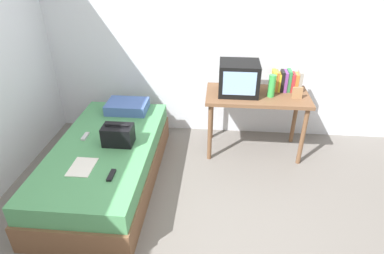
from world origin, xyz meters
The scene contains 13 objects.
ground_plane centered at (0.00, 0.00, 0.00)m, with size 8.00×8.00×0.00m, color slate.
wall_back centered at (0.00, 2.00, 1.30)m, with size 5.20×0.10×2.60m, color silver.
bed centered at (-0.93, 0.75, 0.23)m, with size 1.00×2.00×0.47m.
desk centered at (0.65, 1.50, 0.66)m, with size 1.16×0.60×0.75m.
tv centered at (0.42, 1.51, 0.93)m, with size 0.44×0.39×0.36m.
water_bottle centered at (0.78, 1.44, 0.88)m, with size 0.08×0.08×0.25m, color green.
book_row centered at (0.97, 1.64, 0.87)m, with size 0.33×0.17×0.25m.
picture_frame centered at (1.06, 1.42, 0.82)m, with size 0.11×0.02×0.13m, color #9E754C.
pillow centered at (-0.88, 1.50, 0.53)m, with size 0.48×0.35×0.12m, color #4766AD.
handbag centered at (-0.78, 0.77, 0.57)m, with size 0.30×0.20×0.22m.
magazine centered at (-1.00, 0.35, 0.47)m, with size 0.21×0.29×0.01m, color white.
remote_dark centered at (-0.70, 0.24, 0.48)m, with size 0.04×0.16×0.02m, color black.
remote_silver centered at (-1.17, 0.86, 0.48)m, with size 0.04×0.14×0.02m, color #B7B7BC.
Camera 1 is at (0.21, -1.95, 2.26)m, focal length 30.50 mm.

